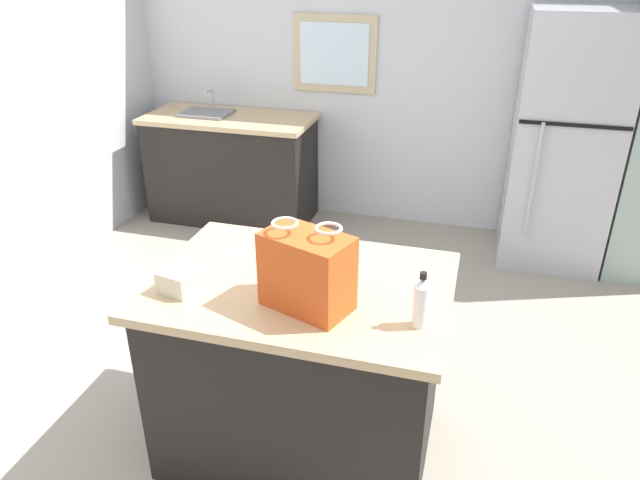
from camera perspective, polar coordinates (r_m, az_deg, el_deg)
ground at (r=3.20m, az=2.16°, el=-15.57°), size 5.91×5.91×0.00m
back_wall at (r=4.87m, az=9.64°, el=16.95°), size 4.83×0.13×2.73m
kitchen_island at (r=2.71m, az=-1.78°, el=-12.14°), size 1.25×0.89×0.89m
refrigerator at (r=4.57m, az=22.55°, el=8.69°), size 0.70×0.71×1.80m
sink_counter at (r=5.12m, az=-8.54°, el=7.02°), size 1.38×0.66×1.09m
shopping_bag at (r=2.22m, az=-1.26°, el=-3.04°), size 0.38×0.30×0.35m
small_box at (r=2.43m, az=-13.75°, el=-4.02°), size 0.15×0.12×0.09m
bottle at (r=2.16m, az=9.74°, el=-5.99°), size 0.06×0.06×0.22m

